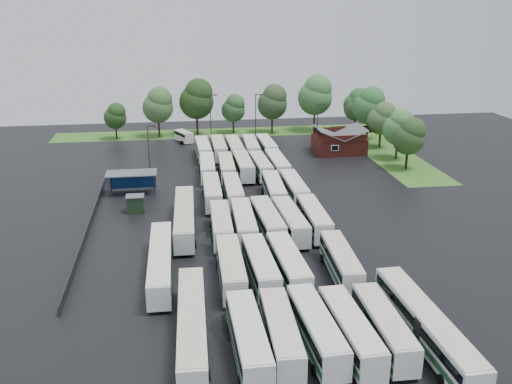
{
  "coord_description": "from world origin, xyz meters",
  "views": [
    {
      "loc": [
        -9.85,
        -69.52,
        30.27
      ],
      "look_at": [
        2.0,
        12.0,
        2.5
      ],
      "focal_mm": 40.0,
      "sensor_mm": 36.0,
      "label": 1
    }
  ],
  "objects": [
    {
      "name": "artic_bus_west_b",
      "position": [
        -9.09,
        4.38,
        1.93
      ],
      "size": [
        3.23,
        18.82,
        3.48
      ],
      "rotation": [
        0.0,
        0.0,
        -0.03
      ],
      "color": "silver",
      "rests_on": "ground"
    },
    {
      "name": "bus_r2c4",
      "position": [
        8.51,
        1.54,
        1.88
      ],
      "size": [
        2.85,
        12.36,
        3.43
      ],
      "rotation": [
        0.0,
        0.0,
        -0.02
      ],
      "color": "silver",
      "rests_on": "ground"
    },
    {
      "name": "lamp_post_ne",
      "position": [
        18.49,
        39.48,
        6.37
      ],
      "size": [
        1.69,
        0.33,
        10.97
      ],
      "color": "#2D2D30",
      "rests_on": "ground"
    },
    {
      "name": "bus_r4c4",
      "position": [
        8.33,
        28.58,
        1.91
      ],
      "size": [
        2.78,
        12.48,
        3.47
      ],
      "rotation": [
        0.0,
        0.0,
        0.01
      ],
      "color": "silver",
      "rests_on": "ground"
    },
    {
      "name": "bus_r5c2",
      "position": [
        1.94,
        41.68,
        1.89
      ],
      "size": [
        2.75,
        12.4,
        3.44
      ],
      "rotation": [
        0.0,
        0.0,
        0.01
      ],
      "color": "silver",
      "rests_on": "ground"
    },
    {
      "name": "bus_r2c2",
      "position": [
        2.02,
        1.38,
        1.92
      ],
      "size": [
        3.15,
        12.62,
        3.49
      ],
      "rotation": [
        0.0,
        0.0,
        0.04
      ],
      "color": "silver",
      "rests_on": "ground"
    },
    {
      "name": "artic_bus_west_c",
      "position": [
        -12.18,
        -9.19,
        1.83
      ],
      "size": [
        2.65,
        17.84,
        3.31
      ],
      "rotation": [
        0.0,
        0.0,
        -0.01
      ],
      "color": "silver",
      "rests_on": "ground"
    },
    {
      "name": "puddle_1",
      "position": [
        5.69,
        -21.75,
        0.0
      ],
      "size": [
        4.26,
        4.26,
        0.01
      ],
      "primitive_type": "cylinder",
      "color": "black",
      "rests_on": "ground"
    },
    {
      "name": "bus_r1c4",
      "position": [
        8.33,
        -12.17,
        1.84
      ],
      "size": [
        3.15,
        12.11,
        3.34
      ],
      "rotation": [
        0.0,
        0.0,
        -0.05
      ],
      "color": "silver",
      "rests_on": "ground"
    },
    {
      "name": "tree_north_6",
      "position": [
        34.01,
        62.32,
        6.73
      ],
      "size": [
        6.32,
        6.32,
        10.47
      ],
      "color": "#3A2A1A",
      "rests_on": "ground"
    },
    {
      "name": "grass_strip_east",
      "position": [
        34.0,
        42.8,
        0.01
      ],
      "size": [
        10.0,
        50.0,
        0.01
      ],
      "primitive_type": "cube",
      "color": "#376A1F",
      "rests_on": "ground"
    },
    {
      "name": "puddle_0",
      "position": [
        -4.69,
        -21.18,
        0.0
      ],
      "size": [
        5.39,
        5.39,
        0.01
      ],
      "primitive_type": "cylinder",
      "color": "black",
      "rests_on": "ground"
    },
    {
      "name": "bus_r4c1",
      "position": [
        -1.01,
        28.16,
        1.84
      ],
      "size": [
        2.92,
        12.06,
        3.34
      ],
      "rotation": [
        0.0,
        0.0,
        -0.03
      ],
      "color": "silver",
      "rests_on": "ground"
    },
    {
      "name": "bus_r3c4",
      "position": [
        8.51,
        14.71,
        1.87
      ],
      "size": [
        2.61,
        12.23,
        3.41
      ],
      "rotation": [
        0.0,
        0.0,
        -0.0
      ],
      "color": "silver",
      "rests_on": "ground"
    },
    {
      "name": "tree_north_5",
      "position": [
        24.04,
        63.77,
        8.77
      ],
      "size": [
        8.23,
        8.23,
        13.63
      ],
      "color": "#35271A",
      "rests_on": "ground"
    },
    {
      "name": "tree_east_3",
      "position": [
        34.02,
        53.69,
        7.76
      ],
      "size": [
        7.28,
        7.28,
        12.06
      ],
      "color": "black",
      "rests_on": "ground"
    },
    {
      "name": "bus_r2c3",
      "position": [
        5.05,
        0.86,
        1.91
      ],
      "size": [
        3.08,
        12.54,
        3.47
      ],
      "rotation": [
        0.0,
        0.0,
        0.04
      ],
      "color": "silver",
      "rests_on": "ground"
    },
    {
      "name": "bus_r4c3",
      "position": [
        5.22,
        28.36,
        1.81
      ],
      "size": [
        2.93,
        11.94,
        3.3
      ],
      "rotation": [
        0.0,
        0.0,
        0.04
      ],
      "color": "silver",
      "rests_on": "ground"
    },
    {
      "name": "grass_strip_north",
      "position": [
        2.0,
        64.8,
        0.01
      ],
      "size": [
        80.0,
        10.0,
        0.01
      ],
      "primitive_type": "cube",
      "color": "#376A1F",
      "rests_on": "ground"
    },
    {
      "name": "bus_r0c0",
      "position": [
        -4.28,
        -26.3,
        1.91
      ],
      "size": [
        2.83,
        12.53,
        3.48
      ],
      "rotation": [
        0.0,
        0.0,
        0.01
      ],
      "color": "silver",
      "rests_on": "ground"
    },
    {
      "name": "artic_bus_west_a",
      "position": [
        -9.12,
        -23.19,
        1.86
      ],
      "size": [
        3.11,
        18.14,
        3.35
      ],
      "rotation": [
        0.0,
        0.0,
        -0.03
      ],
      "color": "silver",
      "rests_on": "ground"
    },
    {
      "name": "brick_building",
      "position": [
        24.0,
        42.77,
        1.87
      ],
      "size": [
        10.07,
        8.6,
        5.39
      ],
      "color": "maroon",
      "rests_on": "ground"
    },
    {
      "name": "tree_north_4",
      "position": [
        13.47,
        62.85,
        7.54
      ],
      "size": [
        7.07,
        7.07,
        11.71
      ],
      "color": "#372317",
      "rests_on": "ground"
    },
    {
      "name": "bus_r5c1",
      "position": [
        -1.2,
        42.27,
        1.87
      ],
      "size": [
        2.67,
        12.25,
        3.41
      ],
      "rotation": [
        0.0,
        0.0,
        -0.0
      ],
      "color": "silver",
      "rests_on": "ground"
    },
    {
      "name": "puddle_4",
      "position": [
        12.33,
        -15.17,
        0.0
      ],
      "size": [
        2.65,
        2.65,
        0.01
      ],
      "primitive_type": "cylinder",
      "color": "black",
      "rests_on": "ground"
    },
    {
      "name": "bus_r0c3",
      "position": [
        5.08,
        -26.33,
        1.86
      ],
      "size": [
        3.01,
        12.24,
        3.38
      ],
      "rotation": [
        0.0,
        0.0,
        0.04
      ],
      "color": "silver",
      "rests_on": "ground"
    },
    {
      "name": "tree_east_4",
      "position": [
        33.66,
        61.64,
        6.06
      ],
      "size": [
        5.72,
        5.69,
        9.43
      ],
      "color": "#3B2517",
      "rests_on": "ground"
    },
    {
      "name": "bus_r4c2",
      "position": [
        2.12,
        28.74,
        1.9
      ],
      "size": [
        2.7,
        12.44,
        3.46
      ],
      "rotation": [
        0.0,
        0.0,
        0.0
      ],
      "color": "silver",
      "rests_on": "ground"
    },
    {
      "name": "bus_r1c2",
      "position": [
        2.17,
        -12.19,
        1.91
      ],
      "size": [
        3.07,
        12.54,
        3.47
      ],
      "rotation": [
        0.0,
        0.0,
        0.03
      ],
      "color": "silver",
      "rests_on": "ground"
    },
    {
      "name": "west_fence",
      "position": [
        -22.2,
        8.0,
        0.6
      ],
      "size": [
        0.1,
        50.0,
        1.2
      ],
      "primitive_type": "cube",
      "color": "#2D2D30",
      "rests_on": "ground"
    },
    {
      "name": "puddle_2",
      "position": [
        -5.55,
        1.06,
        0.0
      ],
      "size": [
        4.86,
        4.86,
        0.01
      ],
      "primitive_type": "cylinder",
      "color": "black",
      "rests_on": "ground"
    },
    {
      "name": "bus_r5c0",
      "position": [
        -4.38,
        42.0,
        1.86
      ],
      "size": [
        2.81,
        12.2,
        3.38
      ],
      "rotation": [
        0.0,
        0.0,
        0.02
      ],
      "color": "silver",
      "rests_on": "ground"
    },
    {
      "name": "minibus",
      "position": [
        -7.89,
        56.6,
        1.37
      ],
      "size": [
        4.26,
        6.02,
        2.48
      ],
      "rotation": [
        0.0,
        0.0,
        0.43
      ],
      "color": "white",
      "rests_on": "ground"
    },
    {
      "name": "tree_north_2",
      "position": [
        -4.34,
        63.43,
        8.56
      ],
      "size": [
        8.03,
        8.03,
        13.3
      ],
      "color": "#362211",
      "rests_on": "ground"
    },
    {
      "name": "puddle_3",
      "position": [
        7.25,
        -0.21,
        0.0
      ],
      "size": [
        3.37,
        3.37,
        0.01
      ],
      "primitive_type": "cylinder",
      "color": "black",
      "rests_on": "ground"
    },
    {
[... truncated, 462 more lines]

